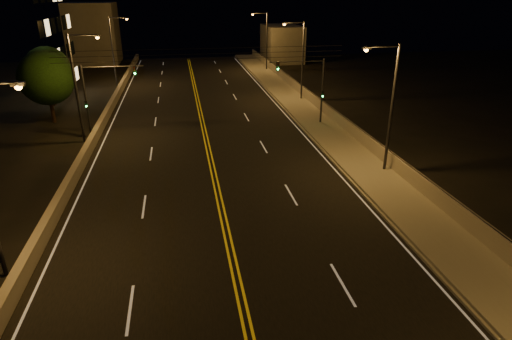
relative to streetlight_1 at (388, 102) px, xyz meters
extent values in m
cube|color=black|center=(-11.51, -1.75, -5.08)|extent=(18.00, 120.00, 0.02)
cube|color=gray|center=(-0.71, -1.75, -4.94)|extent=(3.60, 120.00, 0.30)
cube|color=gray|center=(-2.58, -1.75, -5.02)|extent=(0.14, 120.00, 0.15)
cube|color=gray|center=(0.94, -1.75, -4.29)|extent=(0.30, 120.00, 1.00)
cube|color=gray|center=(-20.82, -1.75, -4.65)|extent=(0.45, 120.00, 0.88)
cube|color=#6E695C|center=(4.99, 51.28, -2.04)|extent=(6.00, 10.00, 6.11)
cube|color=#6E695C|center=(-27.51, 55.15, -0.13)|extent=(8.00, 8.00, 9.93)
cylinder|color=black|center=(0.94, -1.75, -3.76)|extent=(0.06, 120.00, 0.06)
cube|color=silver|center=(-20.11, -1.75, -5.07)|extent=(0.12, 116.00, 0.00)
cube|color=silver|center=(-2.91, -1.75, -5.07)|extent=(0.12, 116.00, 0.00)
cube|color=gold|center=(-11.66, -1.75, -5.07)|extent=(0.12, 116.00, 0.00)
cube|color=gold|center=(-11.36, -1.75, -5.07)|extent=(0.12, 116.00, 0.00)
cube|color=silver|center=(-16.01, -11.25, -5.07)|extent=(0.12, 3.00, 0.00)
cube|color=silver|center=(-16.01, -2.25, -5.07)|extent=(0.12, 3.00, 0.00)
cube|color=silver|center=(-16.01, 6.75, -5.07)|extent=(0.12, 3.00, 0.00)
cube|color=silver|center=(-16.01, 15.75, -5.07)|extent=(0.12, 3.00, 0.00)
cube|color=silver|center=(-16.01, 24.75, -5.07)|extent=(0.12, 3.00, 0.00)
cube|color=silver|center=(-16.01, 33.75, -5.07)|extent=(0.12, 3.00, 0.00)
cube|color=silver|center=(-16.01, 42.75, -5.07)|extent=(0.12, 3.00, 0.00)
cube|color=silver|center=(-16.01, 51.75, -5.07)|extent=(0.12, 3.00, 0.00)
cube|color=silver|center=(-7.01, -11.25, -5.07)|extent=(0.12, 3.00, 0.00)
cube|color=silver|center=(-7.01, -2.25, -5.07)|extent=(0.12, 3.00, 0.00)
cube|color=silver|center=(-7.01, 6.75, -5.07)|extent=(0.12, 3.00, 0.00)
cube|color=silver|center=(-7.01, 15.75, -5.07)|extent=(0.12, 3.00, 0.00)
cube|color=silver|center=(-7.01, 24.75, -5.07)|extent=(0.12, 3.00, 0.00)
cube|color=silver|center=(-7.01, 33.75, -5.07)|extent=(0.12, 3.00, 0.00)
cube|color=silver|center=(-7.01, 42.75, -5.07)|extent=(0.12, 3.00, 0.00)
cube|color=silver|center=(-7.01, 51.75, -5.07)|extent=(0.12, 3.00, 0.00)
cylinder|color=#2D2D33|center=(0.29, 0.00, -0.70)|extent=(0.20, 0.20, 8.78)
cylinder|color=#2D2D33|center=(-0.81, 0.00, 3.54)|extent=(2.20, 0.12, 0.12)
cube|color=#2D2D33|center=(-1.91, 0.00, 3.47)|extent=(0.50, 0.25, 0.14)
sphere|color=#FF9E2D|center=(-1.91, 0.00, 3.37)|extent=(0.28, 0.28, 0.28)
cylinder|color=#2D2D33|center=(0.29, 21.46, -0.70)|extent=(0.20, 0.20, 8.78)
cylinder|color=#2D2D33|center=(-0.81, 21.46, 3.54)|extent=(2.20, 0.12, 0.12)
cube|color=#2D2D33|center=(-1.91, 21.46, 3.47)|extent=(0.50, 0.25, 0.14)
sphere|color=#FF9E2D|center=(-1.91, 21.46, 3.37)|extent=(0.28, 0.28, 0.28)
cylinder|color=#2D2D33|center=(0.29, 41.63, -0.70)|extent=(0.20, 0.20, 8.78)
cylinder|color=#2D2D33|center=(-0.81, 41.63, 3.54)|extent=(2.20, 0.12, 0.12)
cube|color=#2D2D33|center=(-1.91, 41.63, 3.47)|extent=(0.50, 0.25, 0.14)
sphere|color=#FF9E2D|center=(-1.91, 41.63, 3.37)|extent=(0.28, 0.28, 0.28)
cube|color=#2D2D33|center=(-19.51, -7.96, 3.47)|extent=(0.50, 0.25, 0.14)
sphere|color=#FF9E2D|center=(-19.51, -7.96, 3.37)|extent=(0.28, 0.28, 0.28)
cylinder|color=#2D2D33|center=(-21.71, 10.77, -0.70)|extent=(0.20, 0.20, 8.78)
cylinder|color=#2D2D33|center=(-20.61, 10.77, 3.54)|extent=(2.20, 0.12, 0.12)
cube|color=#2D2D33|center=(-19.51, 10.77, 3.47)|extent=(0.50, 0.25, 0.14)
sphere|color=#FF9E2D|center=(-19.51, 10.77, 3.37)|extent=(0.28, 0.28, 0.28)
cylinder|color=#2D2D33|center=(-21.71, 33.98, -0.70)|extent=(0.20, 0.20, 8.78)
cylinder|color=#2D2D33|center=(-20.61, 33.98, 3.54)|extent=(2.20, 0.12, 0.12)
cube|color=#2D2D33|center=(-19.51, 33.98, 3.47)|extent=(0.50, 0.25, 0.14)
sphere|color=#FF9E2D|center=(-19.51, 33.98, 3.37)|extent=(0.28, 0.28, 0.28)
cylinder|color=#2D2D33|center=(-0.51, 11.87, -1.99)|extent=(0.18, 0.18, 6.20)
cylinder|color=#2D2D33|center=(-3.01, 11.87, 0.90)|extent=(5.00, 0.10, 0.10)
cube|color=black|center=(-4.76, 11.87, 0.55)|extent=(0.28, 0.18, 0.80)
sphere|color=#19FF4C|center=(-4.76, 11.76, 0.30)|extent=(0.14, 0.14, 0.14)
cube|color=black|center=(-0.51, 11.72, -2.09)|extent=(0.22, 0.14, 0.55)
cylinder|color=#2D2D33|center=(-21.31, 11.87, -1.99)|extent=(0.18, 0.18, 6.20)
cylinder|color=#2D2D33|center=(-18.81, 11.87, 0.90)|extent=(5.00, 0.10, 0.10)
cube|color=black|center=(-17.06, 11.87, 0.55)|extent=(0.28, 0.18, 0.80)
sphere|color=#19FF4C|center=(-17.06, 11.76, 0.30)|extent=(0.14, 0.14, 0.14)
cube|color=black|center=(-21.31, 11.72, -2.09)|extent=(0.22, 0.14, 0.55)
cylinder|color=black|center=(-11.51, 7.75, 1.91)|extent=(22.00, 0.03, 0.03)
cylinder|color=black|center=(-11.51, 7.75, 2.31)|extent=(22.00, 0.03, 0.03)
cylinder|color=black|center=(-11.51, 7.75, 2.71)|extent=(22.00, 0.03, 0.03)
cylinder|color=black|center=(-25.65, 17.25, -3.91)|extent=(0.36, 0.36, 2.37)
sphere|color=black|center=(-25.65, 17.25, -0.81)|extent=(5.01, 5.01, 5.01)
cylinder|color=black|center=(-27.32, 24.17, -3.97)|extent=(0.36, 0.36, 2.24)
sphere|color=black|center=(-27.32, 24.17, -1.05)|extent=(4.73, 4.73, 4.73)
camera|label=1|loc=(-13.42, -25.60, 6.79)|focal=30.00mm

